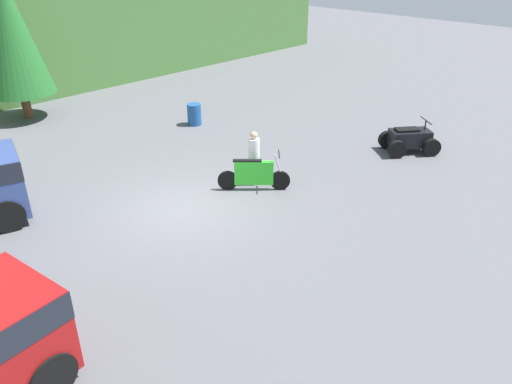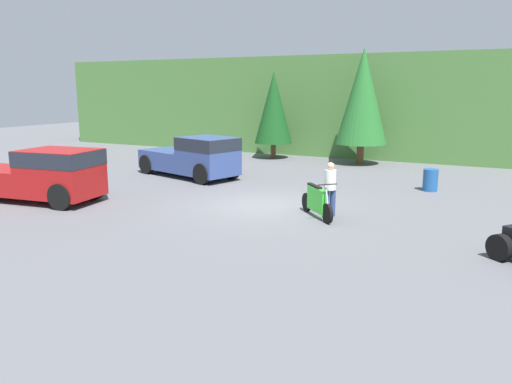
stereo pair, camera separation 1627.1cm
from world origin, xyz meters
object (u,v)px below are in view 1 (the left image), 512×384
Objects in this scene: dirt_bike at (254,175)px; steel_barrel at (194,114)px; rider_person at (254,156)px.

dirt_bike reaches higher than steel_barrel.
rider_person is 1.98× the size of steel_barrel.
dirt_bike is 0.97× the size of rider_person.
steel_barrel is at bearing 124.30° from rider_person.
rider_person reaches higher than steel_barrel.
steel_barrel is at bearing 112.57° from dirt_bike.
dirt_bike is 1.92× the size of steel_barrel.
rider_person reaches higher than dirt_bike.
rider_person is at bearing -112.12° from steel_barrel.
dirt_bike is 6.53m from steel_barrel.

